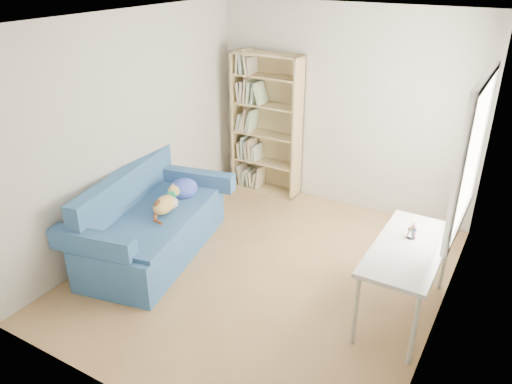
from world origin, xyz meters
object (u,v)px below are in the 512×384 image
bookshelf (267,131)px  desk (408,253)px  sofa (152,224)px  pen_cup (412,232)px

bookshelf → desk: (2.45, -1.79, -0.22)m
sofa → desk: (2.76, 0.31, 0.33)m
sofa → desk: bearing=-5.4°
sofa → desk: size_ratio=1.62×
sofa → pen_cup: 2.81m
sofa → bookshelf: size_ratio=1.07×
pen_cup → desk: bearing=-80.4°
desk → pen_cup: pen_cup is taller
bookshelf → desk: bearing=-36.2°
bookshelf → pen_cup: (2.43, -1.63, -0.09)m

